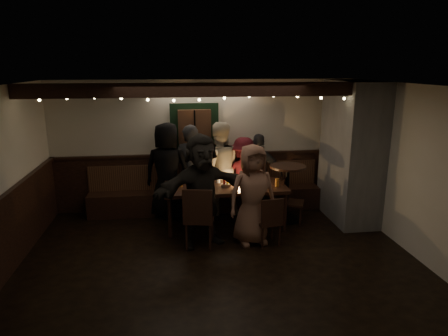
{
  "coord_description": "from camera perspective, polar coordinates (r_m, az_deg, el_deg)",
  "views": [
    {
      "loc": [
        -0.65,
        -5.37,
        2.87
      ],
      "look_at": [
        0.28,
        1.6,
        1.05
      ],
      "focal_mm": 32.0,
      "sensor_mm": 36.0,
      "label": 1
    }
  ],
  "objects": [
    {
      "name": "chair_near_left",
      "position": [
        6.35,
        -3.65,
        -6.68
      ],
      "size": [
        0.55,
        0.55,
        1.03
      ],
      "color": "black",
      "rests_on": "ground"
    },
    {
      "name": "person_b",
      "position": [
        7.69,
        -4.76,
        -0.4
      ],
      "size": [
        0.73,
        0.56,
        1.8
      ],
      "primitive_type": "imported",
      "rotation": [
        0.0,
        0.0,
        2.92
      ],
      "color": "black",
      "rests_on": "ground"
    },
    {
      "name": "person_a",
      "position": [
        7.66,
        -8.08,
        -0.36
      ],
      "size": [
        1.03,
        0.82,
        1.84
      ],
      "primitive_type": "imported",
      "rotation": [
        0.0,
        0.0,
        2.85
      ],
      "color": "black",
      "rests_on": "ground"
    },
    {
      "name": "dining_table",
      "position": [
        7.16,
        0.21,
        -3.06
      ],
      "size": [
        2.17,
        0.93,
        0.94
      ],
      "color": "black",
      "rests_on": "ground"
    },
    {
      "name": "person_d",
      "position": [
        7.87,
        2.81,
        -1.06
      ],
      "size": [
        1.1,
        0.82,
        1.52
      ],
      "primitive_type": "imported",
      "rotation": [
        0.0,
        0.0,
        2.86
      ],
      "color": "#4A1017",
      "rests_on": "ground"
    },
    {
      "name": "room",
      "position": [
        7.23,
        6.42,
        0.04
      ],
      "size": [
        6.02,
        5.01,
        2.62
      ],
      "color": "black",
      "rests_on": "ground"
    },
    {
      "name": "person_c",
      "position": [
        7.77,
        -0.74,
        -0.07
      ],
      "size": [
        0.89,
        0.69,
        1.82
      ],
      "primitive_type": "imported",
      "rotation": [
        0.0,
        0.0,
        3.14
      ],
      "color": "beige",
      "rests_on": "ground"
    },
    {
      "name": "person_g",
      "position": [
        6.49,
        4.08,
        -3.81
      ],
      "size": [
        0.9,
        0.67,
        1.66
      ],
      "primitive_type": "imported",
      "rotation": [
        0.0,
        0.0,
        0.19
      ],
      "color": "#8C5D48",
      "rests_on": "ground"
    },
    {
      "name": "chair_end",
      "position": [
        7.5,
        9.2,
        -4.24
      ],
      "size": [
        0.5,
        0.5,
        0.86
      ],
      "color": "black",
      "rests_on": "ground"
    },
    {
      "name": "high_top",
      "position": [
        7.57,
        9.0,
        -2.54
      ],
      "size": [
        0.67,
        0.67,
        1.07
      ],
      "color": "black",
      "rests_on": "ground"
    },
    {
      "name": "chair_near_right",
      "position": [
        6.53,
        6.56,
        -7.22
      ],
      "size": [
        0.43,
        0.43,
        0.82
      ],
      "color": "black",
      "rests_on": "ground"
    },
    {
      "name": "person_f",
      "position": [
        6.41,
        -3.18,
        -3.22
      ],
      "size": [
        1.79,
        1.05,
        1.84
      ],
      "primitive_type": "imported",
      "rotation": [
        0.0,
        0.0,
        0.32
      ],
      "color": "black",
      "rests_on": "ground"
    },
    {
      "name": "person_e",
      "position": [
        7.89,
        5.0,
        -0.81
      ],
      "size": [
        1.0,
        0.65,
        1.58
      ],
      "primitive_type": "imported",
      "rotation": [
        0.0,
        0.0,
        2.84
      ],
      "color": "#252629",
      "rests_on": "ground"
    }
  ]
}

